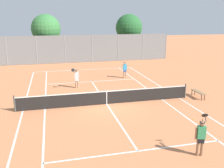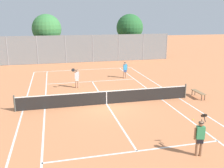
# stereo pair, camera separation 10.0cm
# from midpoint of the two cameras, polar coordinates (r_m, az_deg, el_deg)

# --- Properties ---
(ground_plane) EXTENTS (120.00, 120.00, 0.00)m
(ground_plane) POSITION_cam_midpoint_polar(r_m,az_deg,el_deg) (17.25, -1.38, -4.63)
(ground_plane) COLOR #CC7A4C
(court_line_markings) EXTENTS (11.10, 23.90, 0.01)m
(court_line_markings) POSITION_cam_midpoint_polar(r_m,az_deg,el_deg) (17.25, -1.38, -4.62)
(court_line_markings) COLOR silver
(court_line_markings) RESTS_ON ground
(tennis_net) EXTENTS (12.00, 0.10, 1.07)m
(tennis_net) POSITION_cam_midpoint_polar(r_m,az_deg,el_deg) (17.08, -1.39, -3.02)
(tennis_net) COLOR #474C47
(tennis_net) RESTS_ON ground
(player_near_side) EXTENTS (0.80, 0.71, 1.77)m
(player_near_side) POSITION_cam_midpoint_polar(r_m,az_deg,el_deg) (11.47, 19.42, -11.10)
(player_near_side) COLOR #936B4C
(player_near_side) RESTS_ON ground
(player_far_left) EXTENTS (0.74, 0.72, 1.77)m
(player_far_left) POSITION_cam_midpoint_polar(r_m,az_deg,el_deg) (21.08, -8.21, 1.53)
(player_far_left) COLOR tan
(player_far_left) RESTS_ON ground
(player_far_right) EXTENTS (0.45, 0.48, 1.60)m
(player_far_right) POSITION_cam_midpoint_polar(r_m,az_deg,el_deg) (24.37, 2.83, 3.47)
(player_far_right) COLOR tan
(player_far_right) RESTS_ON ground
(loose_tennis_ball_0) EXTENTS (0.07, 0.07, 0.07)m
(loose_tennis_ball_0) POSITION_cam_midpoint_polar(r_m,az_deg,el_deg) (22.03, -9.01, -0.31)
(loose_tennis_ball_0) COLOR #D1DB33
(loose_tennis_ball_0) RESTS_ON ground
(loose_tennis_ball_1) EXTENTS (0.07, 0.07, 0.07)m
(loose_tennis_ball_1) POSITION_cam_midpoint_polar(r_m,az_deg,el_deg) (15.44, 17.95, -7.70)
(loose_tennis_ball_1) COLOR #D1DB33
(loose_tennis_ball_1) RESTS_ON ground
(courtside_bench) EXTENTS (0.36, 1.50, 0.47)m
(courtside_bench) POSITION_cam_midpoint_polar(r_m,az_deg,el_deg) (19.57, 18.98, -1.80)
(courtside_bench) COLOR olive
(courtside_bench) RESTS_ON ground
(back_fence) EXTENTS (24.74, 0.08, 3.58)m
(back_fence) POSITION_cam_midpoint_polar(r_m,az_deg,el_deg) (33.01, -7.72, 7.96)
(back_fence) COLOR gray
(back_fence) RESTS_ON ground
(tree_behind_left) EXTENTS (3.88, 3.88, 6.20)m
(tree_behind_left) POSITION_cam_midpoint_polar(r_m,az_deg,el_deg) (35.26, -15.04, 11.91)
(tree_behind_left) COLOR brown
(tree_behind_left) RESTS_ON ground
(tree_behind_right) EXTENTS (3.97, 3.97, 6.24)m
(tree_behind_right) POSITION_cam_midpoint_polar(r_m,az_deg,el_deg) (38.23, 3.96, 12.59)
(tree_behind_right) COLOR brown
(tree_behind_right) RESTS_ON ground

